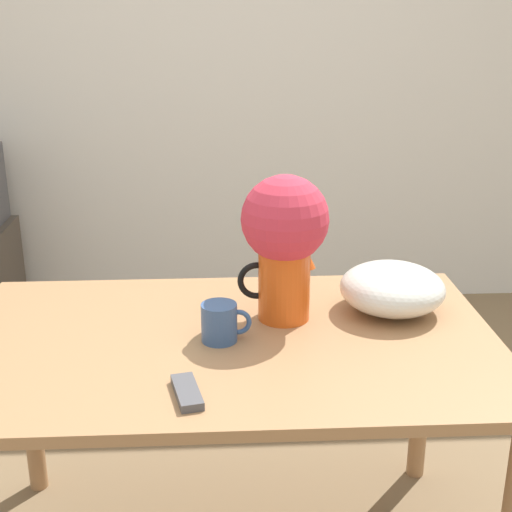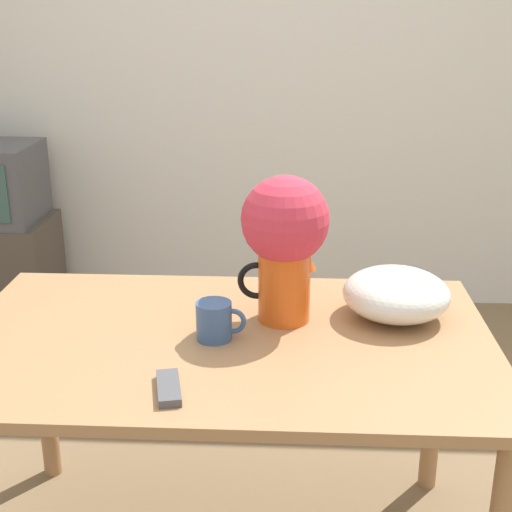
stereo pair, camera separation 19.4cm
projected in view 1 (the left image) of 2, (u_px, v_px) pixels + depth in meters
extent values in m
cube|color=silver|center=(226.00, 60.00, 3.59)|extent=(8.00, 0.05, 2.60)
cube|color=#A3754C|center=(229.00, 343.00, 1.89)|extent=(1.43, 0.88, 0.03)
cylinder|color=#A3754C|center=(29.00, 396.00, 2.34)|extent=(0.06, 0.06, 0.70)
cylinder|color=#A3754C|center=(422.00, 385.00, 2.40)|extent=(0.06, 0.06, 0.70)
cylinder|color=#E05619|center=(284.00, 284.00, 1.97)|extent=(0.14, 0.14, 0.21)
cone|color=#E05619|center=(307.00, 259.00, 1.95)|extent=(0.05, 0.05, 0.05)
torus|color=black|center=(257.00, 281.00, 1.96)|extent=(0.11, 0.02, 0.11)
sphere|color=#3D7033|center=(285.00, 234.00, 1.92)|extent=(0.18, 0.18, 0.18)
sphere|color=#CC3347|center=(285.00, 219.00, 1.91)|extent=(0.24, 0.24, 0.24)
cylinder|color=#385689|center=(219.00, 323.00, 1.85)|extent=(0.09, 0.09, 0.10)
torus|color=#385689|center=(238.00, 322.00, 1.86)|extent=(0.07, 0.01, 0.07)
ellipsoid|color=silver|center=(392.00, 288.00, 2.03)|extent=(0.30, 0.30, 0.14)
cube|color=#4C4C51|center=(187.00, 392.00, 1.60)|extent=(0.08, 0.15, 0.02)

